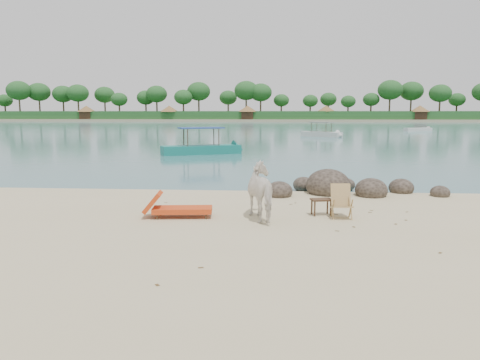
{
  "coord_description": "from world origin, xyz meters",
  "views": [
    {
      "loc": [
        0.47,
        -10.53,
        2.83
      ],
      "look_at": [
        -0.5,
        2.0,
        1.0
      ],
      "focal_mm": 35.0,
      "sensor_mm": 36.0,
      "label": 1
    }
  ],
  "objects_px": {
    "cow": "(265,192)",
    "deck_chair": "(342,203)",
    "boat_near": "(201,132)",
    "boulders": "(340,188)",
    "side_table": "(321,208)",
    "lounge_chair": "(182,207)"
  },
  "relations": [
    {
      "from": "cow",
      "to": "deck_chair",
      "type": "bearing_deg",
      "value": 163.99
    },
    {
      "from": "boat_near",
      "to": "boulders",
      "type": "bearing_deg",
      "value": -89.31
    },
    {
      "from": "deck_chair",
      "to": "boat_near",
      "type": "bearing_deg",
      "value": 106.15
    },
    {
      "from": "side_table",
      "to": "lounge_chair",
      "type": "xyz_separation_m",
      "value": [
        -3.74,
        -0.53,
        0.07
      ]
    },
    {
      "from": "side_table",
      "to": "boat_near",
      "type": "bearing_deg",
      "value": 95.38
    },
    {
      "from": "side_table",
      "to": "lounge_chair",
      "type": "height_order",
      "value": "lounge_chair"
    },
    {
      "from": "deck_chair",
      "to": "lounge_chair",
      "type": "bearing_deg",
      "value": 178.95
    },
    {
      "from": "lounge_chair",
      "to": "cow",
      "type": "bearing_deg",
      "value": -6.91
    },
    {
      "from": "boulders",
      "to": "cow",
      "type": "relative_size",
      "value": 3.5
    },
    {
      "from": "side_table",
      "to": "boat_near",
      "type": "distance_m",
      "value": 20.31
    },
    {
      "from": "side_table",
      "to": "deck_chair",
      "type": "bearing_deg",
      "value": -49.01
    },
    {
      "from": "cow",
      "to": "boat_near",
      "type": "relative_size",
      "value": 0.29
    },
    {
      "from": "side_table",
      "to": "lounge_chair",
      "type": "relative_size",
      "value": 0.28
    },
    {
      "from": "deck_chair",
      "to": "cow",
      "type": "bearing_deg",
      "value": -178.0
    },
    {
      "from": "boulders",
      "to": "side_table",
      "type": "bearing_deg",
      "value": -105.58
    },
    {
      "from": "cow",
      "to": "boat_near",
      "type": "distance_m",
      "value": 20.39
    },
    {
      "from": "cow",
      "to": "lounge_chair",
      "type": "distance_m",
      "value": 2.25
    },
    {
      "from": "deck_chair",
      "to": "boat_near",
      "type": "distance_m",
      "value": 20.8
    },
    {
      "from": "cow",
      "to": "boulders",
      "type": "bearing_deg",
      "value": -142.78
    },
    {
      "from": "boulders",
      "to": "lounge_chair",
      "type": "bearing_deg",
      "value": -139.11
    },
    {
      "from": "cow",
      "to": "deck_chair",
      "type": "xyz_separation_m",
      "value": [
        2.04,
        0.19,
        -0.3
      ]
    },
    {
      "from": "boat_near",
      "to": "lounge_chair",
      "type": "bearing_deg",
      "value": -106.94
    }
  ]
}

